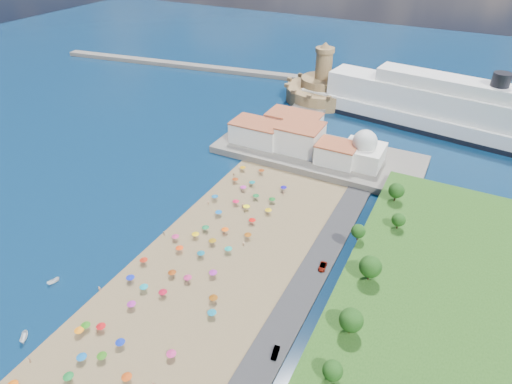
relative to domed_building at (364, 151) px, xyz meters
The scene contains 13 objects.
ground 77.60m from the domed_building, 112.91° to the right, with size 700.00×700.00×0.00m, color #071938.
terrace 21.44m from the domed_building, behind, with size 90.00×36.00×3.00m, color #59544C.
jetty 56.51m from the domed_building, 138.62° to the left, with size 18.00×70.00×2.40m, color #59544C.
breakwater 162.43m from the domed_building, 149.64° to the left, with size 200.00×7.00×2.60m, color #59544C.
waterfront_buildings 33.17m from the domed_building, behind, with size 57.00×29.00×11.00m.
domed_building is the anchor object (origin of this frame).
fortress 79.11m from the domed_building, 122.08° to the left, with size 40.00×40.00×32.40m.
cruise_ship 61.03m from the domed_building, 66.41° to the left, with size 149.78×42.03×32.38m.
beach_parasols 87.95m from the domed_building, 110.88° to the right, with size 32.09×116.16×2.20m.
beachgoers 83.29m from the domed_building, 114.88° to the right, with size 33.15×98.20×1.75m.
moored_boats 129.00m from the domed_building, 116.24° to the right, with size 12.35×21.34×1.57m.
parked_cars 91.20m from the domed_building, 86.21° to the right, with size 2.52×56.27×1.41m.
hillside_trees 79.96m from the domed_building, 76.61° to the right, with size 14.20×108.48×7.92m.
Camera 1 is at (61.48, -87.18, 91.91)m, focal length 30.00 mm.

